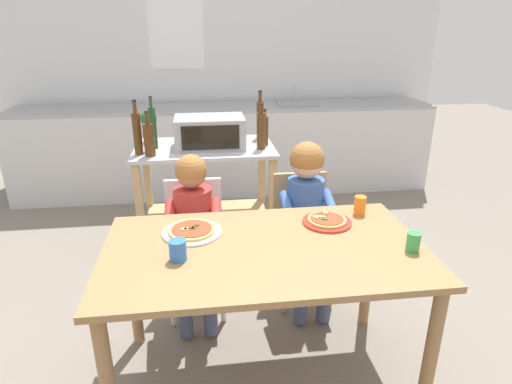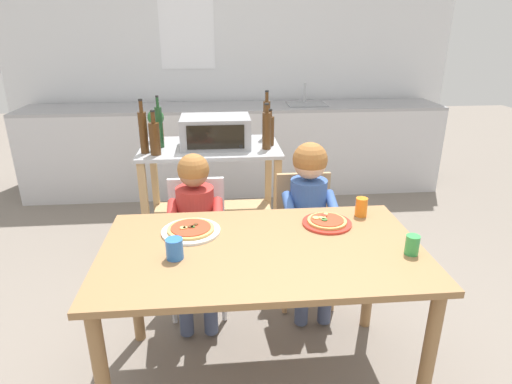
{
  "view_description": "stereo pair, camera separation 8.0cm",
  "coord_description": "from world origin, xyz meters",
  "px_view_note": "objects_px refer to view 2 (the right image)",
  "views": [
    {
      "loc": [
        -0.26,
        -1.7,
        1.7
      ],
      "look_at": [
        0.0,
        0.3,
        0.91
      ],
      "focal_mm": 30.25,
      "sensor_mm": 36.0,
      "label": 1
    },
    {
      "loc": [
        -0.18,
        -1.71,
        1.7
      ],
      "look_at": [
        0.0,
        0.3,
        0.91
      ],
      "focal_mm": 30.25,
      "sensor_mm": 36.0,
      "label": 2
    }
  ],
  "objects_px": {
    "potted_herb_plant": "(156,124)",
    "dining_chair_right": "(305,229)",
    "drinking_cup_orange": "(361,207)",
    "toaster_oven": "(216,132)",
    "drinking_cup_blue": "(175,249)",
    "bottle_squat_spirits": "(267,118)",
    "bottle_clear_vinegar": "(155,138)",
    "dining_table": "(262,266)",
    "bottle_dark_olive_oil": "(267,130)",
    "child_in_blue_striped_shirt": "(310,206)",
    "pizza_plate_red_rimmed": "(327,222)",
    "bottle_slim_sauce": "(143,131)",
    "pizza_plate_white": "(191,230)",
    "bottle_tall_green_wine": "(270,130)",
    "child_in_red_shirt": "(195,220)",
    "drinking_cup_green": "(412,245)",
    "kitchen_island_cart": "(212,182)",
    "bottle_brown_beer": "(159,126)",
    "dining_chair_left": "(198,236)"
  },
  "relations": [
    {
      "from": "bottle_squat_spirits",
      "to": "pizza_plate_red_rimmed",
      "type": "xyz_separation_m",
      "value": [
        0.15,
        -1.36,
        -0.25
      ]
    },
    {
      "from": "bottle_brown_beer",
      "to": "bottle_tall_green_wine",
      "type": "distance_m",
      "value": 0.79
    },
    {
      "from": "kitchen_island_cart",
      "to": "bottle_squat_spirits",
      "type": "xyz_separation_m",
      "value": [
        0.44,
        0.21,
        0.44
      ]
    },
    {
      "from": "dining_table",
      "to": "dining_chair_right",
      "type": "bearing_deg",
      "value": 64.04
    },
    {
      "from": "bottle_brown_beer",
      "to": "bottle_squat_spirits",
      "type": "height_order",
      "value": "bottle_brown_beer"
    },
    {
      "from": "bottle_tall_green_wine",
      "to": "bottle_dark_olive_oil",
      "type": "bearing_deg",
      "value": -109.77
    },
    {
      "from": "dining_chair_left",
      "to": "drinking_cup_blue",
      "type": "height_order",
      "value": "drinking_cup_blue"
    },
    {
      "from": "bottle_squat_spirits",
      "to": "child_in_blue_striped_shirt",
      "type": "bearing_deg",
      "value": -81.17
    },
    {
      "from": "pizza_plate_white",
      "to": "kitchen_island_cart",
      "type": "bearing_deg",
      "value": 85.8
    },
    {
      "from": "drinking_cup_blue",
      "to": "bottle_squat_spirits",
      "type": "bearing_deg",
      "value": 70.45
    },
    {
      "from": "bottle_squat_spirits",
      "to": "bottle_slim_sauce",
      "type": "relative_size",
      "value": 0.99
    },
    {
      "from": "bottle_brown_beer",
      "to": "pizza_plate_red_rimmed",
      "type": "xyz_separation_m",
      "value": [
        0.94,
        -1.16,
        -0.25
      ]
    },
    {
      "from": "bottle_clear_vinegar",
      "to": "pizza_plate_white",
      "type": "distance_m",
      "value": 1.05
    },
    {
      "from": "pizza_plate_white",
      "to": "bottle_dark_olive_oil",
      "type": "bearing_deg",
      "value": 65.5
    },
    {
      "from": "dining_chair_left",
      "to": "drinking_cup_orange",
      "type": "height_order",
      "value": "drinking_cup_orange"
    },
    {
      "from": "drinking_cup_orange",
      "to": "toaster_oven",
      "type": "bearing_deg",
      "value": 125.47
    },
    {
      "from": "bottle_clear_vinegar",
      "to": "dining_table",
      "type": "bearing_deg",
      "value": -62.63
    },
    {
      "from": "bottle_dark_olive_oil",
      "to": "child_in_blue_striped_shirt",
      "type": "height_order",
      "value": "bottle_dark_olive_oil"
    },
    {
      "from": "pizza_plate_red_rimmed",
      "to": "bottle_slim_sauce",
      "type": "bearing_deg",
      "value": 135.59
    },
    {
      "from": "bottle_brown_beer",
      "to": "pizza_plate_red_rimmed",
      "type": "height_order",
      "value": "bottle_brown_beer"
    },
    {
      "from": "bottle_squat_spirits",
      "to": "drinking_cup_orange",
      "type": "xyz_separation_m",
      "value": [
        0.35,
        -1.28,
        -0.21
      ]
    },
    {
      "from": "bottle_brown_beer",
      "to": "potted_herb_plant",
      "type": "xyz_separation_m",
      "value": [
        -0.05,
        0.19,
        -0.02
      ]
    },
    {
      "from": "pizza_plate_red_rimmed",
      "to": "kitchen_island_cart",
      "type": "bearing_deg",
      "value": 116.98
    },
    {
      "from": "bottle_dark_olive_oil",
      "to": "drinking_cup_green",
      "type": "distance_m",
      "value": 1.47
    },
    {
      "from": "child_in_red_shirt",
      "to": "bottle_dark_olive_oil",
      "type": "bearing_deg",
      "value": 54.69
    },
    {
      "from": "bottle_slim_sauce",
      "to": "dining_chair_left",
      "type": "height_order",
      "value": "bottle_slim_sauce"
    },
    {
      "from": "pizza_plate_red_rimmed",
      "to": "bottle_squat_spirits",
      "type": "bearing_deg",
      "value": 96.28
    },
    {
      "from": "drinking_cup_orange",
      "to": "pizza_plate_white",
      "type": "bearing_deg",
      "value": -172.48
    },
    {
      "from": "child_in_blue_striped_shirt",
      "to": "pizza_plate_red_rimmed",
      "type": "bearing_deg",
      "value": -90.07
    },
    {
      "from": "potted_herb_plant",
      "to": "drinking_cup_green",
      "type": "height_order",
      "value": "potted_herb_plant"
    },
    {
      "from": "pizza_plate_white",
      "to": "drinking_cup_blue",
      "type": "height_order",
      "value": "drinking_cup_blue"
    },
    {
      "from": "kitchen_island_cart",
      "to": "bottle_squat_spirits",
      "type": "height_order",
      "value": "bottle_squat_spirits"
    },
    {
      "from": "drinking_cup_blue",
      "to": "drinking_cup_orange",
      "type": "bearing_deg",
      "value": 20.96
    },
    {
      "from": "bottle_brown_beer",
      "to": "dining_table",
      "type": "height_order",
      "value": "bottle_brown_beer"
    },
    {
      "from": "potted_herb_plant",
      "to": "dining_chair_right",
      "type": "height_order",
      "value": "potted_herb_plant"
    },
    {
      "from": "dining_chair_left",
      "to": "drinking_cup_orange",
      "type": "distance_m",
      "value": 1.01
    },
    {
      "from": "pizza_plate_white",
      "to": "drinking_cup_blue",
      "type": "bearing_deg",
      "value": -103.0
    },
    {
      "from": "bottle_tall_green_wine",
      "to": "child_in_red_shirt",
      "type": "height_order",
      "value": "bottle_tall_green_wine"
    },
    {
      "from": "bottle_squat_spirits",
      "to": "dining_table",
      "type": "relative_size",
      "value": 0.25
    },
    {
      "from": "dining_chair_left",
      "to": "drinking_cup_blue",
      "type": "distance_m",
      "value": 0.82
    },
    {
      "from": "bottle_dark_olive_oil",
      "to": "pizza_plate_white",
      "type": "distance_m",
      "value": 1.2
    },
    {
      "from": "dining_chair_right",
      "to": "pizza_plate_red_rimmed",
      "type": "distance_m",
      "value": 0.59
    },
    {
      "from": "bottle_slim_sauce",
      "to": "dining_table",
      "type": "distance_m",
      "value": 1.44
    },
    {
      "from": "pizza_plate_red_rimmed",
      "to": "drinking_cup_blue",
      "type": "height_order",
      "value": "drinking_cup_blue"
    },
    {
      "from": "dining_chair_right",
      "to": "child_in_red_shirt",
      "type": "bearing_deg",
      "value": -166.81
    },
    {
      "from": "child_in_red_shirt",
      "to": "child_in_blue_striped_shirt",
      "type": "relative_size",
      "value": 0.96
    },
    {
      "from": "drinking_cup_green",
      "to": "toaster_oven",
      "type": "bearing_deg",
      "value": 119.88
    },
    {
      "from": "dining_chair_right",
      "to": "drinking_cup_orange",
      "type": "bearing_deg",
      "value": -64.51
    },
    {
      "from": "drinking_cup_orange",
      "to": "bottle_brown_beer",
      "type": "bearing_deg",
      "value": 136.98
    },
    {
      "from": "kitchen_island_cart",
      "to": "dining_chair_left",
      "type": "relative_size",
      "value": 1.24
    }
  ]
}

